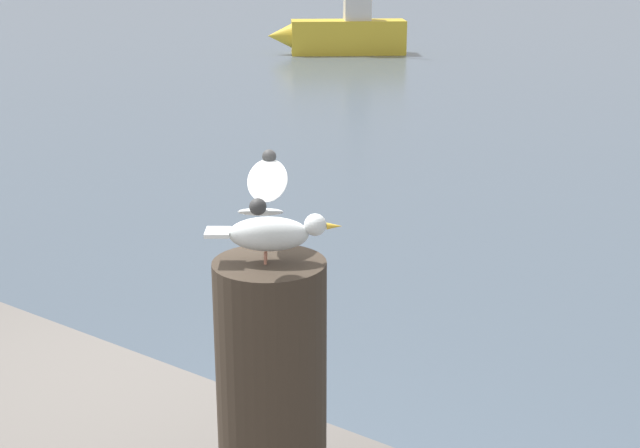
# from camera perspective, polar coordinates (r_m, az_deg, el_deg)

# --- Properties ---
(mooring_post) EXTENTS (0.33, 0.33, 0.83)m
(mooring_post) POSITION_cam_1_polar(r_m,az_deg,el_deg) (2.74, -3.11, -10.58)
(mooring_post) COLOR #382D23
(mooring_post) RESTS_ON harbor_quay
(seagull) EXTENTS (0.43, 0.52, 0.27)m
(seagull) POSITION_cam_1_polar(r_m,az_deg,el_deg) (2.53, -3.22, 0.32)
(seagull) COLOR tan
(seagull) RESTS_ON mooring_post
(boat_yellow) EXTENTS (3.35, 2.95, 4.04)m
(boat_yellow) POSITION_cam_1_polar(r_m,az_deg,el_deg) (24.13, 1.23, 12.15)
(boat_yellow) COLOR yellow
(boat_yellow) RESTS_ON ground_plane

